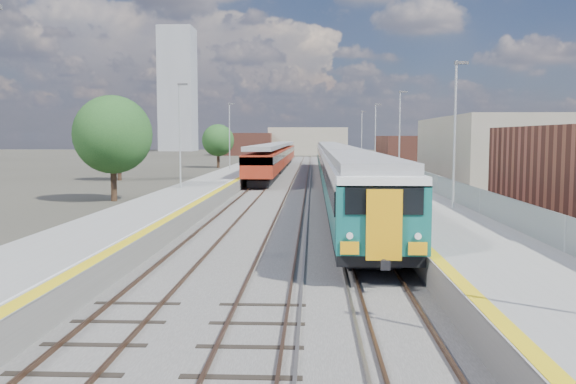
{
  "coord_description": "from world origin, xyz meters",
  "views": [
    {
      "loc": [
        -0.62,
        -9.53,
        4.7
      ],
      "look_at": [
        -1.75,
        17.91,
        2.2
      ],
      "focal_mm": 38.0,
      "sensor_mm": 36.0,
      "label": 1
    }
  ],
  "objects": [
    {
      "name": "ground",
      "position": [
        0.0,
        50.0,
        0.0
      ],
      "size": [
        320.0,
        320.0,
        0.0
      ],
      "primitive_type": "plane",
      "color": "#47443A",
      "rests_on": "ground"
    },
    {
      "name": "platform_left",
      "position": [
        -9.05,
        52.49,
        0.52
      ],
      "size": [
        4.3,
        155.0,
        8.52
      ],
      "color": "slate",
      "rests_on": "ground"
    },
    {
      "name": "buildings",
      "position": [
        -18.12,
        138.6,
        10.7
      ],
      "size": [
        72.0,
        185.5,
        40.0
      ],
      "color": "brown",
      "rests_on": "ground"
    },
    {
      "name": "tracks",
      "position": [
        -1.65,
        54.18,
        0.11
      ],
      "size": [
        8.96,
        160.0,
        0.17
      ],
      "color": "#4C3323",
      "rests_on": "ground"
    },
    {
      "name": "tree_c",
      "position": [
        -15.0,
        82.23,
        4.13
      ],
      "size": [
        4.85,
        4.85,
        6.57
      ],
      "color": "#382619",
      "rests_on": "ground"
    },
    {
      "name": "tree_a",
      "position": [
        -15.14,
        34.13,
        4.84
      ],
      "size": [
        5.67,
        5.67,
        7.69
      ],
      "color": "#382619",
      "rests_on": "ground"
    },
    {
      "name": "tree_b",
      "position": [
        -21.43,
        54.98,
        4.08
      ],
      "size": [
        4.78,
        4.78,
        6.48
      ],
      "color": "#382619",
      "rests_on": "ground"
    },
    {
      "name": "ballast_bed",
      "position": [
        -2.25,
        52.5,
        0.03
      ],
      "size": [
        10.5,
        155.0,
        0.06
      ],
      "primitive_type": "cube",
      "color": "#565451",
      "rests_on": "ground"
    },
    {
      "name": "red_train",
      "position": [
        -5.5,
        71.81,
        2.18
      ],
      "size": [
        2.92,
        59.13,
        3.68
      ],
      "color": "black",
      "rests_on": "ground"
    },
    {
      "name": "platform_right",
      "position": [
        5.28,
        52.49,
        0.54
      ],
      "size": [
        4.7,
        155.0,
        8.52
      ],
      "color": "slate",
      "rests_on": "ground"
    },
    {
      "name": "tree_d",
      "position": [
        22.93,
        59.86,
        3.67
      ],
      "size": [
        4.31,
        4.31,
        5.84
      ],
      "color": "#382619",
      "rests_on": "ground"
    },
    {
      "name": "green_train",
      "position": [
        1.5,
        49.25,
        2.27
      ],
      "size": [
        2.92,
        81.33,
        3.22
      ],
      "color": "black",
      "rests_on": "ground"
    }
  ]
}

